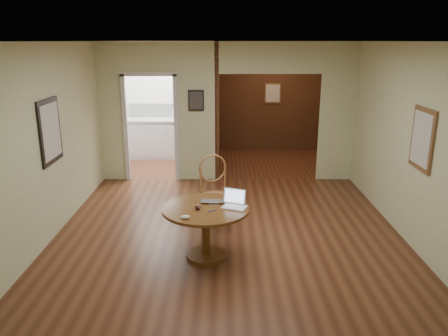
{
  "coord_description": "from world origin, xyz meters",
  "views": [
    {
      "loc": [
        -0.06,
        -5.96,
        2.71
      ],
      "look_at": [
        -0.06,
        -0.2,
        1.03
      ],
      "focal_mm": 35.0,
      "sensor_mm": 36.0,
      "label": 1
    }
  ],
  "objects_px": {
    "chair": "(215,188)",
    "open_laptop": "(235,202)",
    "closed_laptop": "(214,203)",
    "dining_table": "(206,221)"
  },
  "relations": [
    {
      "from": "chair",
      "to": "open_laptop",
      "type": "bearing_deg",
      "value": -91.97
    },
    {
      "from": "open_laptop",
      "to": "closed_laptop",
      "type": "xyz_separation_m",
      "value": [
        -0.26,
        0.07,
        -0.05
      ]
    },
    {
      "from": "chair",
      "to": "open_laptop",
      "type": "relative_size",
      "value": 3.11
    },
    {
      "from": "dining_table",
      "to": "open_laptop",
      "type": "height_order",
      "value": "open_laptop"
    },
    {
      "from": "dining_table",
      "to": "chair",
      "type": "relative_size",
      "value": 1.0
    },
    {
      "from": "dining_table",
      "to": "closed_laptop",
      "type": "bearing_deg",
      "value": 49.42
    },
    {
      "from": "dining_table",
      "to": "closed_laptop",
      "type": "distance_m",
      "value": 0.25
    },
    {
      "from": "chair",
      "to": "open_laptop",
      "type": "xyz_separation_m",
      "value": [
        0.27,
        -0.92,
        0.13
      ]
    },
    {
      "from": "chair",
      "to": "open_laptop",
      "type": "height_order",
      "value": "chair"
    },
    {
      "from": "chair",
      "to": "closed_laptop",
      "type": "distance_m",
      "value": 0.86
    }
  ]
}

